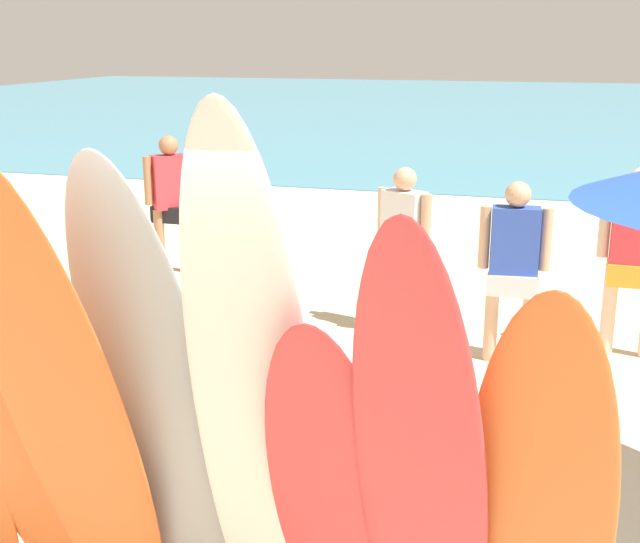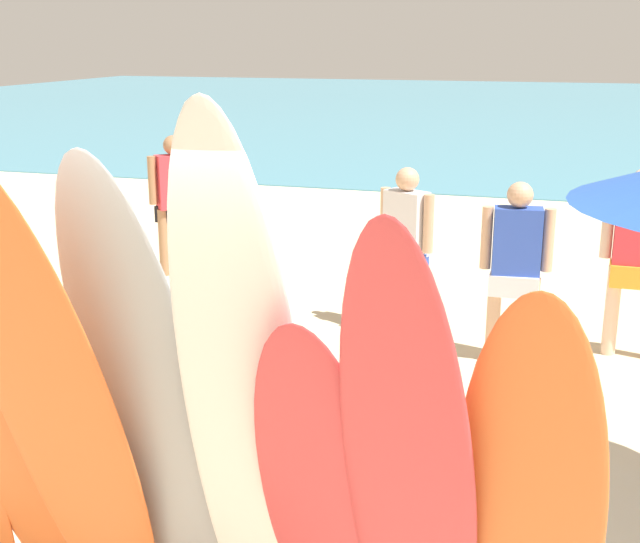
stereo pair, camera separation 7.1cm
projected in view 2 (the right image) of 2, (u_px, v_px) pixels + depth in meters
The scene contains 13 objects.
ground at pixel (483, 178), 17.18m from camera, with size 60.00×60.00×0.00m, color beige.
ocean_water at pixel (531, 108), 33.60m from camera, with size 60.00×40.00×0.02m, color teal.
surfboard_rack at pixel (184, 503), 4.13m from camera, with size 3.75×0.07×0.74m.
surfboard_orange_4 at pixel (72, 445), 3.32m from camera, with size 0.51×0.06×2.69m, color orange.
surfboard_grey_5 at pixel (159, 439), 3.39m from camera, with size 0.56×0.06×2.59m, color #999EA3.
surfboard_white_6 at pixel (250, 440), 3.18m from camera, with size 0.47×0.07×2.80m, color white.
surfboard_red_7 at pixel (331, 526), 3.26m from camera, with size 0.53×0.07×2.09m, color #D13D42.
surfboard_red_8 at pixel (412, 509), 2.99m from camera, with size 0.47×0.08×2.53m, color #D13D42.
surfboard_orange_9 at pixel (525, 541), 3.02m from camera, with size 0.54×0.08×2.23m, color orange.
beachgoer_midbeach at pixel (175, 195), 10.04m from camera, with size 0.49×0.47×1.70m.
beachgoer_photographing at pixel (639, 250), 7.38m from camera, with size 0.66×0.28×1.73m.
beachgoer_strolling at pixel (516, 261), 7.26m from camera, with size 0.62×0.26×1.63m.
beachgoer_near_rack at pixel (406, 239), 7.99m from camera, with size 0.56×0.38×1.64m.
Camera 2 is at (1.71, -3.31, 2.83)m, focal length 46.79 mm.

